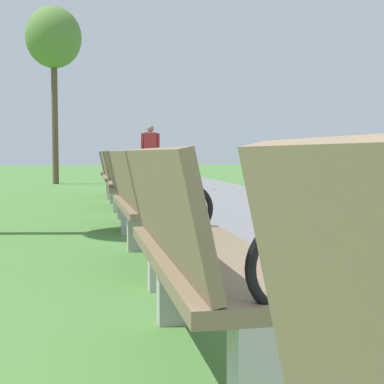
{
  "coord_description": "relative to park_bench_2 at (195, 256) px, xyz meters",
  "views": [
    {
      "loc": [
        -0.9,
        0.15,
        0.88
      ],
      "look_at": [
        -0.05,
        4.86,
        0.55
      ],
      "focal_mm": 53.53,
      "sensor_mm": 36.0,
      "label": 1
    }
  ],
  "objects": [
    {
      "name": "paved_walkway",
      "position": [
        2.0,
        15.71,
        -0.48
      ],
      "size": [
        3.0,
        44.0,
        0.02
      ],
      "primitive_type": "cube",
      "color": "slate",
      "rests_on": "ground"
    },
    {
      "name": "park_bench_2",
      "position": [
        0.0,
        0.0,
        0.0
      ],
      "size": [
        0.49,
        1.61,
        0.9
      ],
      "color": "#7A664C",
      "rests_on": "ground"
    },
    {
      "name": "park_bench_3",
      "position": [
        0.0,
        2.2,
        0.0
      ],
      "size": [
        0.51,
        1.61,
        0.9
      ],
      "color": "#7A664C",
      "rests_on": "ground"
    },
    {
      "name": "park_bench_4",
      "position": [
        0.0,
        4.72,
        0.0
      ],
      "size": [
        0.51,
        1.61,
        0.9
      ],
      "color": "#7A664C",
      "rests_on": "ground"
    },
    {
      "name": "park_bench_5",
      "position": [
        -0.0,
        7.01,
        0.0
      ],
      "size": [
        0.48,
        1.6,
        0.9
      ],
      "color": "#7A664C",
      "rests_on": "ground"
    },
    {
      "name": "park_bench_6",
      "position": [
        0.0,
        9.3,
        0.0
      ],
      "size": [
        0.5,
        1.61,
        0.9
      ],
      "color": "#7A664C",
      "rests_on": "ground"
    },
    {
      "name": "tree_2",
      "position": [
        -1.3,
        14.1,
        3.46
      ],
      "size": [
        1.51,
        1.51,
        4.83
      ],
      "color": "brown",
      "rests_on": "ground"
    },
    {
      "name": "pedestrian_walking",
      "position": [
        1.32,
        14.0,
        0.44
      ],
      "size": [
        0.53,
        0.24,
        1.62
      ],
      "color": "#2D2D38",
      "rests_on": "paved_walkway"
    },
    {
      "name": "scattered_leaves",
      "position": [
        1.04,
        5.64,
        -0.47
      ],
      "size": [
        4.78,
        15.24,
        0.02
      ],
      "color": "gold",
      "rests_on": "ground"
    }
  ]
}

